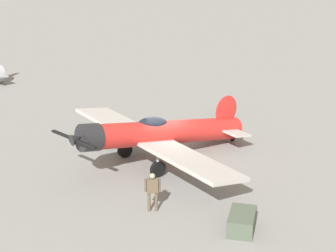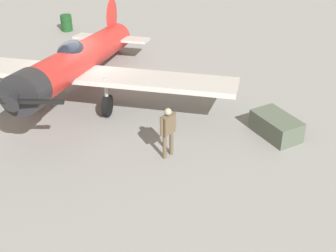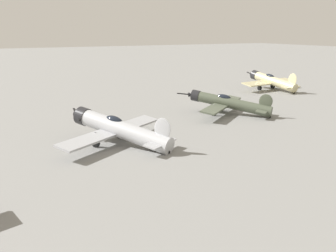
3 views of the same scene
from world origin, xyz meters
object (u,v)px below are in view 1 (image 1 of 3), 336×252
airplane_foreground (159,134)px  fuel_drum (223,110)px  equipment_crate (242,222)px  ground_crew_mechanic (153,188)px

airplane_foreground → fuel_drum: 8.29m
airplane_foreground → equipment_crate: bearing=80.3°
airplane_foreground → ground_crew_mechanic: (-1.90, -4.94, -0.46)m
equipment_crate → fuel_drum: 14.07m
airplane_foreground → ground_crew_mechanic: 5.31m
airplane_foreground → equipment_crate: 7.68m
fuel_drum → equipment_crate: bearing=-111.3°
equipment_crate → fuel_drum: size_ratio=2.28×
fuel_drum → airplane_foreground: bearing=-137.4°
ground_crew_mechanic → airplane_foreground: bearing=-6.3°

